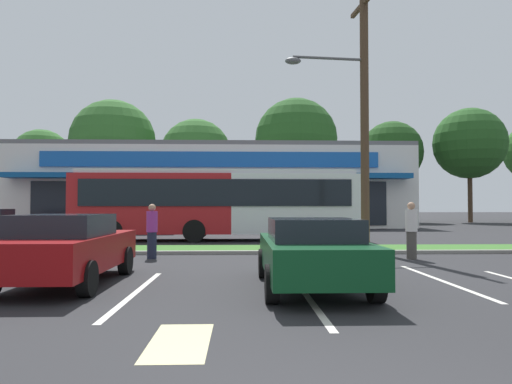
{
  "coord_description": "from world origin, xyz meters",
  "views": [
    {
      "loc": [
        -0.9,
        -2.72,
        1.59
      ],
      "look_at": [
        -0.22,
        18.1,
        2.22
      ],
      "focal_mm": 32.87,
      "sensor_mm": 36.0,
      "label": 1
    }
  ],
  "objects_px": {
    "car_0": "(135,221)",
    "car_2": "(312,251)",
    "city_bus": "(218,202)",
    "bus_stop_bench": "(60,241)",
    "utility_pole": "(360,108)",
    "car_1": "(67,248)",
    "pedestrian_far": "(152,231)",
    "pedestrian_by_pole": "(411,230)"
  },
  "relations": [
    {
      "from": "car_1",
      "to": "pedestrian_far",
      "type": "relative_size",
      "value": 2.65
    },
    {
      "from": "car_2",
      "to": "pedestrian_far",
      "type": "xyz_separation_m",
      "value": [
        -4.07,
        5.34,
        0.12
      ]
    },
    {
      "from": "car_2",
      "to": "pedestrian_far",
      "type": "relative_size",
      "value": 2.69
    },
    {
      "from": "car_0",
      "to": "pedestrian_far",
      "type": "relative_size",
      "value": 2.73
    },
    {
      "from": "utility_pole",
      "to": "car_0",
      "type": "bearing_deg",
      "value": 134.17
    },
    {
      "from": "car_2",
      "to": "pedestrian_by_pole",
      "type": "relative_size",
      "value": 2.6
    },
    {
      "from": "bus_stop_bench",
      "to": "pedestrian_far",
      "type": "relative_size",
      "value": 0.97
    },
    {
      "from": "utility_pole",
      "to": "bus_stop_bench",
      "type": "bearing_deg",
      "value": -171.43
    },
    {
      "from": "pedestrian_far",
      "to": "utility_pole",
      "type": "bearing_deg",
      "value": -166.9
    },
    {
      "from": "bus_stop_bench",
      "to": "car_0",
      "type": "relative_size",
      "value": 0.35
    },
    {
      "from": "bus_stop_bench",
      "to": "pedestrian_far",
      "type": "bearing_deg",
      "value": 169.16
    },
    {
      "from": "bus_stop_bench",
      "to": "pedestrian_by_pole",
      "type": "height_order",
      "value": "pedestrian_by_pole"
    },
    {
      "from": "car_1",
      "to": "pedestrian_far",
      "type": "distance_m",
      "value": 4.77
    },
    {
      "from": "pedestrian_by_pole",
      "to": "pedestrian_far",
      "type": "xyz_separation_m",
      "value": [
        -7.83,
        0.43,
        -0.03
      ]
    },
    {
      "from": "bus_stop_bench",
      "to": "car_1",
      "type": "relative_size",
      "value": 0.36
    },
    {
      "from": "bus_stop_bench",
      "to": "car_0",
      "type": "bearing_deg",
      "value": -88.08
    },
    {
      "from": "utility_pole",
      "to": "pedestrian_far",
      "type": "height_order",
      "value": "utility_pole"
    },
    {
      "from": "city_bus",
      "to": "car_2",
      "type": "bearing_deg",
      "value": -79.9
    },
    {
      "from": "utility_pole",
      "to": "bus_stop_bench",
      "type": "height_order",
      "value": "utility_pole"
    },
    {
      "from": "utility_pole",
      "to": "car_0",
      "type": "xyz_separation_m",
      "value": [
        -10.34,
        10.64,
        -4.33
      ]
    },
    {
      "from": "car_2",
      "to": "city_bus",
      "type": "bearing_deg",
      "value": 10.79
    },
    {
      "from": "bus_stop_bench",
      "to": "pedestrian_far",
      "type": "distance_m",
      "value": 3.05
    },
    {
      "from": "city_bus",
      "to": "pedestrian_far",
      "type": "bearing_deg",
      "value": -102.99
    },
    {
      "from": "bus_stop_bench",
      "to": "pedestrian_far",
      "type": "height_order",
      "value": "pedestrian_far"
    },
    {
      "from": "car_1",
      "to": "pedestrian_far",
      "type": "xyz_separation_m",
      "value": [
        0.84,
        4.7,
        0.09
      ]
    },
    {
      "from": "utility_pole",
      "to": "car_0",
      "type": "distance_m",
      "value": 15.46
    },
    {
      "from": "car_0",
      "to": "car_2",
      "type": "xyz_separation_m",
      "value": [
        7.45,
        -18.05,
        -0.03
      ]
    },
    {
      "from": "city_bus",
      "to": "car_1",
      "type": "xyz_separation_m",
      "value": [
        -2.46,
        -12.16,
        -1.02
      ]
    },
    {
      "from": "pedestrian_by_pole",
      "to": "utility_pole",
      "type": "bearing_deg",
      "value": 156.13
    },
    {
      "from": "car_0",
      "to": "bus_stop_bench",
      "type": "bearing_deg",
      "value": -88.08
    },
    {
      "from": "bus_stop_bench",
      "to": "pedestrian_by_pole",
      "type": "bearing_deg",
      "value": 174.73
    },
    {
      "from": "pedestrian_by_pole",
      "to": "pedestrian_far",
      "type": "distance_m",
      "value": 7.84
    },
    {
      "from": "bus_stop_bench",
      "to": "pedestrian_far",
      "type": "xyz_separation_m",
      "value": [
        2.98,
        -0.57,
        0.33
      ]
    },
    {
      "from": "city_bus",
      "to": "bus_stop_bench",
      "type": "bearing_deg",
      "value": -124.44
    },
    {
      "from": "utility_pole",
      "to": "car_1",
      "type": "height_order",
      "value": "utility_pole"
    },
    {
      "from": "car_0",
      "to": "pedestrian_far",
      "type": "distance_m",
      "value": 13.15
    },
    {
      "from": "car_0",
      "to": "car_2",
      "type": "relative_size",
      "value": 1.01
    },
    {
      "from": "pedestrian_by_pole",
      "to": "pedestrian_far",
      "type": "height_order",
      "value": "pedestrian_by_pole"
    },
    {
      "from": "car_1",
      "to": "pedestrian_by_pole",
      "type": "xyz_separation_m",
      "value": [
        8.66,
        4.27,
        0.12
      ]
    },
    {
      "from": "bus_stop_bench",
      "to": "pedestrian_by_pole",
      "type": "xyz_separation_m",
      "value": [
        10.8,
        -1.0,
        0.36
      ]
    },
    {
      "from": "bus_stop_bench",
      "to": "pedestrian_by_pole",
      "type": "relative_size",
      "value": 0.93
    },
    {
      "from": "city_bus",
      "to": "bus_stop_bench",
      "type": "height_order",
      "value": "city_bus"
    }
  ]
}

